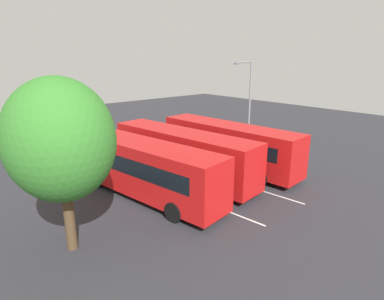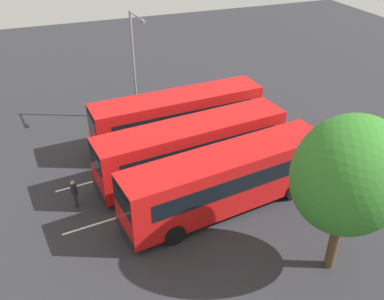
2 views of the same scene
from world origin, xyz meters
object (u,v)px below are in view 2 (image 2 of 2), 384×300
pedestrian (74,192)px  depot_tree (350,176)px  street_lamp (135,60)px  bus_far_left (178,116)px  bus_center_right (226,179)px  bus_center_left (192,147)px

pedestrian → depot_tree: 13.38m
pedestrian → street_lamp: size_ratio=0.21×
depot_tree → bus_far_left: bearing=-78.1°
bus_far_left → depot_tree: 13.34m
pedestrian → street_lamp: street_lamp is taller
street_lamp → depot_tree: bearing=6.8°
depot_tree → pedestrian: bearing=-39.2°
street_lamp → bus_center_right: bearing=0.7°
bus_center_right → depot_tree: bearing=108.2°
depot_tree → bus_center_left: bearing=-70.1°
bus_far_left → street_lamp: bearing=-72.4°
bus_center_right → depot_tree: size_ratio=1.55×
bus_far_left → bus_center_left: size_ratio=1.00×
bus_center_right → street_lamp: bearing=-89.9°
bus_far_left → depot_tree: size_ratio=1.54×
pedestrian → street_lamp: 10.92m
bus_far_left → pedestrian: size_ratio=6.92×
bus_center_right → street_lamp: (1.69, -11.50, 2.59)m
bus_far_left → pedestrian: bearing=28.2°
bus_center_right → pedestrian: size_ratio=6.96×
bus_center_left → street_lamp: 8.51m
bus_far_left → bus_center_left: (0.49, 3.92, 0.00)m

